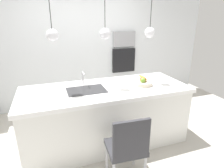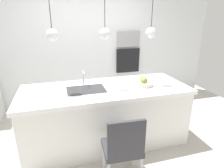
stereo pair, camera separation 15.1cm
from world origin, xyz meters
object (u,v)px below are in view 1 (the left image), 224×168
(oven, at_px, (124,60))
(chair_near, at_px, (127,146))
(fruit_bowl, at_px, (143,82))
(microwave, at_px, (124,39))

(oven, relative_size, chair_near, 0.62)
(fruit_bowl, bearing_deg, oven, 77.83)
(oven, xyz_separation_m, chair_near, (-0.96, -2.46, -0.46))
(microwave, xyz_separation_m, chair_near, (-0.96, -2.46, -0.96))
(oven, height_order, chair_near, oven)
(fruit_bowl, height_order, oven, oven)
(microwave, bearing_deg, fruit_bowl, -102.17)
(fruit_bowl, distance_m, chair_near, 1.11)
(fruit_bowl, height_order, microwave, microwave)
(oven, bearing_deg, fruit_bowl, -102.17)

